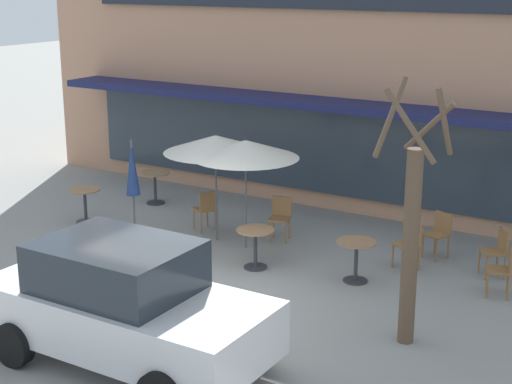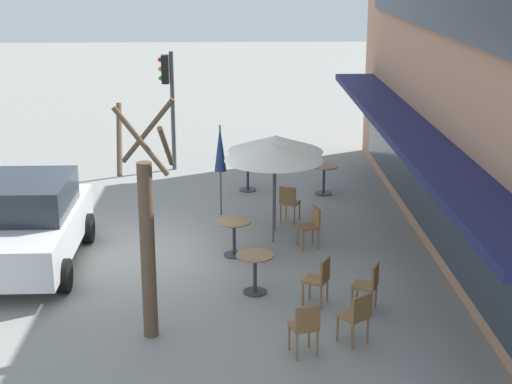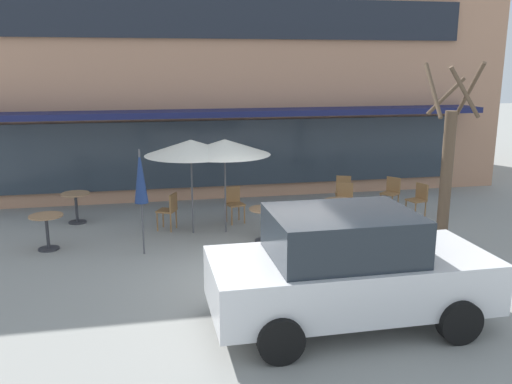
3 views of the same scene
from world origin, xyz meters
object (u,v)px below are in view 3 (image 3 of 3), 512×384
object	(u,v)px
cafe_table_mid_patio	(339,210)
patio_umbrella_green_folded	(225,147)
cafe_table_near_wall	(265,219)
cafe_chair_5	(343,190)
patio_umbrella_corner_open	(140,177)
cafe_chair_1	(391,191)
street_tree	(447,170)
parked_sedan	(348,268)
cafe_chair_0	(345,197)
cafe_table_streetside	(47,226)
cafe_chair_3	(169,209)
cafe_table_by_tree	(76,203)
cafe_chair_2	(234,202)
cafe_chair_4	(418,198)
patio_umbrella_cream_folded	(191,147)

from	to	relation	value
cafe_table_mid_patio	patio_umbrella_green_folded	xyz separation A→B (m)	(-2.62, 0.47, 1.51)
cafe_table_near_wall	cafe_chair_5	world-z (taller)	cafe_chair_5
patio_umbrella_corner_open	cafe_chair_1	xyz separation A→B (m)	(6.56, 2.24, -1.10)
cafe_table_near_wall	street_tree	distance (m)	3.96
cafe_chair_1	parked_sedan	bearing A→B (deg)	-120.53
patio_umbrella_corner_open	cafe_chair_0	xyz separation A→B (m)	(5.07, 1.81, -1.10)
cafe_table_streetside	parked_sedan	bearing A→B (deg)	-41.53
cafe_chair_0	parked_sedan	distance (m)	5.95
cafe_chair_0	cafe_chair_5	world-z (taller)	same
cafe_table_near_wall	cafe_chair_3	world-z (taller)	cafe_chair_3
cafe_table_by_tree	cafe_chair_3	bearing A→B (deg)	-25.44
cafe_chair_2	cafe_chair_5	world-z (taller)	same
cafe_chair_3	cafe_chair_4	world-z (taller)	same
cafe_table_streetside	cafe_chair_2	distance (m)	4.40
patio_umbrella_corner_open	cafe_table_near_wall	bearing A→B (deg)	6.63
patio_umbrella_green_folded	parked_sedan	world-z (taller)	patio_umbrella_green_folded
cafe_table_by_tree	patio_umbrella_cream_folded	distance (m)	3.45
cafe_table_mid_patio	patio_umbrella_corner_open	size ratio (longest dim) A/B	0.35
cafe_chair_3	street_tree	size ratio (longest dim) A/B	0.23
cafe_chair_3	patio_umbrella_cream_folded	bearing A→B (deg)	-34.21
cafe_table_by_tree	cafe_chair_0	distance (m)	6.75
cafe_table_by_tree	cafe_chair_1	bearing A→B (deg)	-2.86
cafe_table_by_tree	patio_umbrella_corner_open	size ratio (longest dim) A/B	0.35
patio_umbrella_cream_folded	parked_sedan	world-z (taller)	patio_umbrella_cream_folded
patio_umbrella_green_folded	cafe_chair_5	size ratio (longest dim) A/B	2.47
parked_sedan	cafe_chair_2	bearing A→B (deg)	97.97
cafe_table_near_wall	cafe_chair_2	size ratio (longest dim) A/B	0.85
cafe_chair_1	parked_sedan	world-z (taller)	parked_sedan
patio_umbrella_corner_open	cafe_chair_0	distance (m)	5.50
patio_umbrella_corner_open	cafe_chair_3	xyz separation A→B (m)	(0.61, 1.59, -1.10)
cafe_chair_3	cafe_chair_4	xyz separation A→B (m)	(6.29, -0.20, 0.00)
cafe_chair_3	street_tree	distance (m)	6.26
cafe_table_mid_patio	cafe_chair_1	bearing A→B (deg)	37.27
cafe_chair_2	cafe_chair_3	bearing A→B (deg)	-167.22
cafe_table_streetside	cafe_chair_5	distance (m)	7.60
patio_umbrella_corner_open	parked_sedan	distance (m)	4.88
patio_umbrella_cream_folded	parked_sedan	distance (m)	5.46
cafe_chair_4	cafe_chair_5	distance (m)	2.01
cafe_chair_1	cafe_chair_2	xyz separation A→B (m)	(-4.34, -0.29, 0.00)
cafe_chair_5	parked_sedan	distance (m)	6.82
patio_umbrella_corner_open	street_tree	xyz separation A→B (m)	(6.14, -1.07, 0.13)
cafe_table_mid_patio	cafe_chair_0	distance (m)	1.26
cafe_chair_0	cafe_chair_1	size ratio (longest dim) A/B	1.00
patio_umbrella_green_folded	street_tree	xyz separation A→B (m)	(4.25, -2.23, -0.27)
cafe_table_mid_patio	cafe_chair_5	world-z (taller)	cafe_chair_5
cafe_chair_2	cafe_chair_3	world-z (taller)	same
cafe_chair_0	cafe_table_near_wall	bearing A→B (deg)	-148.22
parked_sedan	cafe_chair_0	bearing A→B (deg)	69.77
patio_umbrella_corner_open	cafe_chair_3	bearing A→B (deg)	68.97
cafe_chair_1	cafe_chair_4	world-z (taller)	same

